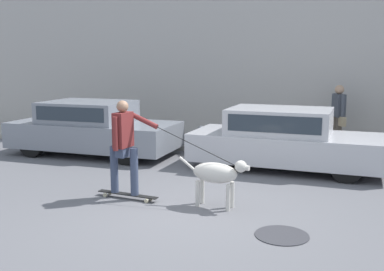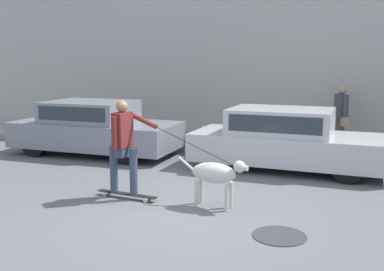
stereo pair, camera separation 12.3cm
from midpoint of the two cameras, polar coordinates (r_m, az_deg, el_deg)
The scene contains 10 objects.
ground_plane at distance 7.06m, azimuth -1.01°, elevation -9.72°, with size 36.00×36.00×0.00m, color slate.
back_wall at distance 12.86m, azimuth 8.86°, elevation 10.22°, with size 32.00×0.30×5.02m.
sidewalk_curb at distance 12.02m, azimuth 7.66°, elevation -1.38°, with size 30.00×1.80×0.15m.
parked_car_0 at distance 11.47m, azimuth -12.78°, elevation 0.83°, with size 4.12×1.82×1.33m.
parked_car_1 at distance 9.87m, azimuth 11.33°, elevation -0.56°, with size 4.12×1.83×1.31m.
dog at distance 7.14m, azimuth 2.67°, elevation -4.93°, with size 1.20×0.41×0.81m.
skateboarder at distance 7.60m, azimuth -9.07°, elevation -1.01°, with size 2.52×0.55×1.67m.
pedestrian_with_bag at distance 11.86m, azimuth 17.82°, elevation 2.73°, with size 0.38×0.67×1.58m.
manhole_cover at distance 6.28m, azimuth 10.78°, elevation -12.34°, with size 0.73×0.73×0.01m.
fire_hydrant at distance 11.15m, azimuth 0.83°, elevation -0.51°, with size 0.18×0.18×0.73m.
Camera 1 is at (2.22, -6.29, 2.32)m, focal length 42.00 mm.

